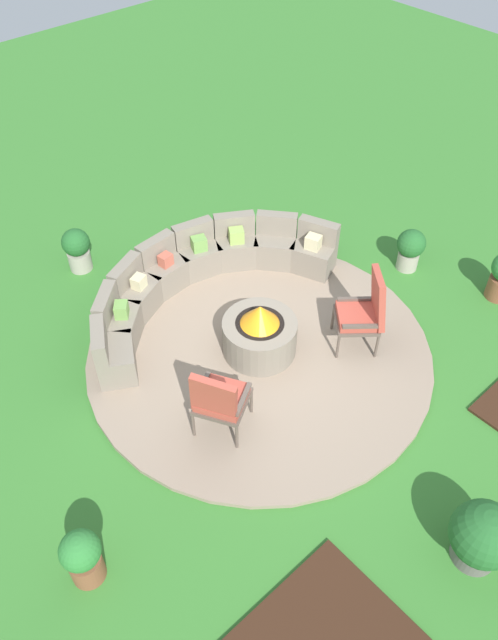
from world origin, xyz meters
TOP-DOWN VIEW (x-y plane):
  - ground_plane at (0.00, 0.00)m, footprint 24.00×24.00m
  - patio_circle at (0.00, 0.00)m, footprint 4.43×4.43m
  - fire_pit at (0.00, 0.00)m, footprint 0.95×0.95m
  - curved_stone_bench at (0.11, 1.37)m, footprint 3.89×1.73m
  - lounge_chair_front_left at (-1.17, -0.61)m, footprint 0.77×0.77m
  - lounge_chair_front_right at (1.07, -0.78)m, footprint 0.76×0.79m
  - potted_plant_0 at (-0.27, -3.40)m, footprint 0.65×0.65m
  - potted_plant_1 at (-3.18, -1.03)m, footprint 0.39×0.39m
  - potted_plant_3 at (2.80, -0.21)m, footprint 0.42×0.42m
  - potted_plant_4 at (-0.82, 3.03)m, footprint 0.41×0.41m

SIDE VIEW (x-z plane):
  - ground_plane at x=0.00m, z-range 0.00..0.00m
  - patio_circle at x=0.00m, z-range 0.00..0.06m
  - fire_pit at x=0.00m, z-range -0.02..0.74m
  - curved_stone_bench at x=0.11m, z-range -0.02..0.74m
  - potted_plant_3 at x=2.80m, z-range 0.04..0.70m
  - potted_plant_4 at x=-0.82m, z-range 0.03..0.71m
  - potted_plant_1 at x=-3.18m, z-range 0.04..0.74m
  - potted_plant_0 at x=-0.27m, z-range 0.02..0.80m
  - lounge_chair_front_left at x=-1.17m, z-range 0.07..1.16m
  - lounge_chair_front_right at x=1.07m, z-range 0.06..1.21m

